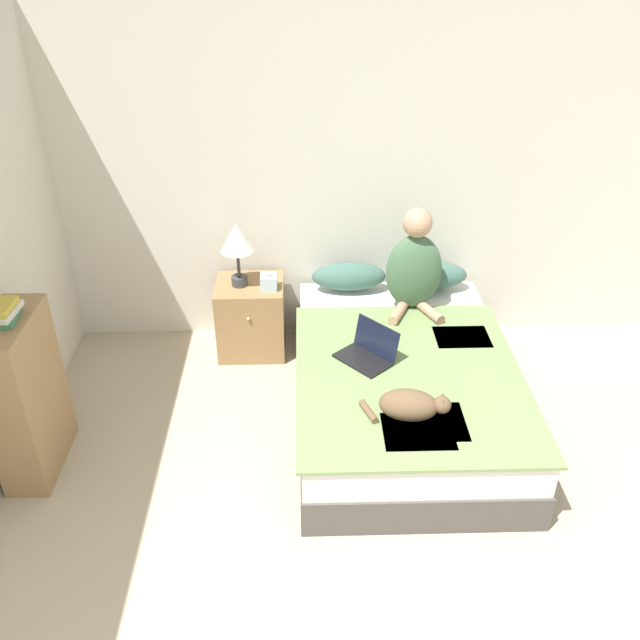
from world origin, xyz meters
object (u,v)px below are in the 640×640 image
object	(u,v)px
laptop_open	(368,352)
tissue_box	(269,282)
bookshelf	(26,396)
person_sitting	(414,267)
book_stack_top	(2,313)
nightstand	(251,317)
pillow_near	(349,276)
pillow_far	(430,275)
table_lamp	(237,241)
cat_tabby	(411,405)
bed	(403,386)

from	to	relation	value
laptop_open	tissue_box	xyz separation A→B (m)	(-0.66, 0.79, 0.11)
tissue_box	bookshelf	world-z (taller)	bookshelf
person_sitting	book_stack_top	bearing A→B (deg)	-156.50
person_sitting	nightstand	distance (m)	1.32
nightstand	tissue_box	bearing A→B (deg)	-26.53
pillow_near	bookshelf	size ratio (longest dim) A/B	0.54
pillow_near	bookshelf	distance (m)	2.41
bookshelf	book_stack_top	world-z (taller)	book_stack_top
tissue_box	pillow_far	bearing A→B (deg)	7.62
bookshelf	tissue_box	bearing A→B (deg)	40.10
person_sitting	nightstand	bearing A→B (deg)	170.73
book_stack_top	laptop_open	bearing A→B (deg)	10.84
table_lamp	tissue_box	bearing A→B (deg)	-16.44
laptop_open	nightstand	bearing A→B (deg)	-178.68
cat_tabby	laptop_open	distance (m)	0.64
cat_tabby	table_lamp	bearing A→B (deg)	136.30
pillow_far	table_lamp	bearing A→B (deg)	-176.08
pillow_near	laptop_open	bearing A→B (deg)	-86.35
bed	laptop_open	distance (m)	0.39
pillow_near	pillow_far	bearing A→B (deg)	0.00
person_sitting	laptop_open	world-z (taller)	person_sitting
table_lamp	bookshelf	xyz separation A→B (m)	(-1.18, -1.24, -0.42)
pillow_far	book_stack_top	world-z (taller)	book_stack_top
pillow_near	nightstand	distance (m)	0.81
bed	nightstand	world-z (taller)	nightstand
cat_tabby	bookshelf	bearing A→B (deg)	-175.59
laptop_open	table_lamp	size ratio (longest dim) A/B	0.89
pillow_far	tissue_box	world-z (taller)	tissue_box
nightstand	tissue_box	xyz separation A→B (m)	(0.15, -0.08, 0.35)
pillow_far	laptop_open	distance (m)	1.11
cat_tabby	tissue_box	world-z (taller)	tissue_box
book_stack_top	tissue_box	bearing A→B (deg)	40.26
nightstand	laptop_open	bearing A→B (deg)	-46.68
pillow_near	table_lamp	distance (m)	0.90
pillow_far	cat_tabby	xyz separation A→B (m)	(-0.37, -1.56, -0.01)
bed	person_sitting	world-z (taller)	person_sitting
bookshelf	pillow_near	bearing A→B (deg)	33.84
bed	nightstand	distance (m)	1.36
laptop_open	table_lamp	xyz separation A→B (m)	(-0.88, 0.85, 0.41)
cat_tabby	laptop_open	world-z (taller)	laptop_open
person_sitting	cat_tabby	bearing A→B (deg)	-98.60
person_sitting	tissue_box	xyz separation A→B (m)	(-1.05, 0.12, -0.17)
pillow_far	book_stack_top	size ratio (longest dim) A/B	2.40
tissue_box	book_stack_top	world-z (taller)	book_stack_top
cat_tabby	table_lamp	size ratio (longest dim) A/B	1.04
table_lamp	book_stack_top	distance (m)	1.72
cat_tabby	book_stack_top	xyz separation A→B (m)	(-2.25, 0.21, 0.52)
pillow_far	cat_tabby	world-z (taller)	pillow_far
bookshelf	book_stack_top	xyz separation A→B (m)	(0.00, -0.01, 0.58)
bookshelf	laptop_open	bearing A→B (deg)	10.67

